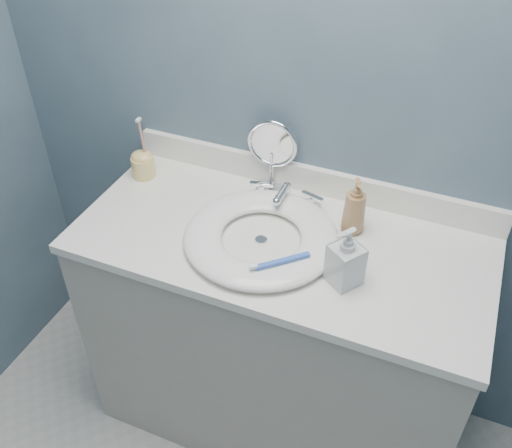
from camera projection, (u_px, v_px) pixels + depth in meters
The scene contains 12 objects.
back_wall at pixel (317, 99), 1.66m from camera, with size 2.20×0.02×2.40m, color #445767.
vanity_cabinet at pixel (277, 339), 1.96m from camera, with size 1.20×0.55×0.85m, color #A29C94.
countertop at pixel (281, 243), 1.68m from camera, with size 1.22×0.57×0.03m, color white.
backsplash at pixel (310, 179), 1.83m from camera, with size 1.22×0.02×0.09m, color white.
basin at pixel (261, 236), 1.65m from camera, with size 0.45×0.45×0.04m, color white, non-canonical shape.
drain at pixel (261, 240), 1.66m from camera, with size 0.04×0.04×0.01m, color silver.
faucet at pixel (285, 196), 1.78m from camera, with size 0.25×0.13×0.07m.
makeup_mirror at pixel (272, 151), 1.79m from camera, with size 0.16×0.09×0.24m.
soap_bottle_amber at pixel (355, 206), 1.64m from camera, with size 0.07×0.07×0.18m, color #A07448.
soap_bottle_clear at pixel (346, 256), 1.48m from camera, with size 0.08×0.08×0.18m, color silver.
toothbrush_holder at pixel (143, 163), 1.89m from camera, with size 0.08×0.08×0.22m.
toothbrush_lying at pixel (281, 262), 1.53m from camera, with size 0.14×0.13×0.02m.
Camera 1 is at (0.42, -0.21, 1.97)m, focal length 40.00 mm.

